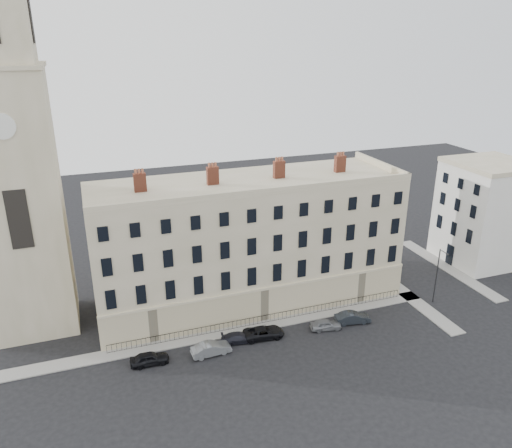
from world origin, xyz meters
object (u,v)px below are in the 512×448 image
at_px(car_a, 150,358).
at_px(car_e, 326,325).
at_px(car_b, 211,349).
at_px(car_d, 264,332).
at_px(car_c, 239,338).
at_px(streetlamp, 437,274).
at_px(car_f, 353,318).

height_order(car_a, car_e, car_a).
relative_size(car_b, car_e, 1.18).
bearing_deg(car_b, car_d, -83.95).
relative_size(car_b, car_c, 1.09).
bearing_deg(car_c, streetlamp, -81.73).
xyz_separation_m(car_d, streetlamp, (22.25, 0.07, 3.30)).
relative_size(car_d, car_e, 1.28).
relative_size(car_c, car_f, 0.93).
distance_m(car_b, car_c, 3.54).
distance_m(car_f, streetlamp, 12.19).
bearing_deg(car_f, car_b, 100.67).
xyz_separation_m(car_a, car_f, (22.87, -0.11, 0.01)).
distance_m(car_a, streetlamp, 34.75).
relative_size(car_f, streetlamp, 0.57).
bearing_deg(car_b, car_c, -75.14).
xyz_separation_m(car_b, streetlamp, (28.41, 1.11, 3.24)).
bearing_deg(streetlamp, car_a, -177.23).
relative_size(car_d, car_f, 1.11).
bearing_deg(streetlamp, car_f, -174.70).
distance_m(car_d, car_f, 10.55).
bearing_deg(car_d, streetlamp, -84.47).
bearing_deg(car_b, car_e, -92.60).
bearing_deg(car_c, car_e, -86.95).
bearing_deg(car_e, car_c, 94.46).
bearing_deg(streetlamp, car_e, -174.87).
xyz_separation_m(car_d, car_e, (7.05, -0.83, -0.03)).
bearing_deg(car_f, streetlamp, -77.08).
height_order(car_b, car_f, car_b).
relative_size(car_b, car_f, 1.02).
distance_m(car_d, car_e, 7.10).
height_order(car_c, car_d, car_d).
height_order(car_d, streetlamp, streetlamp).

